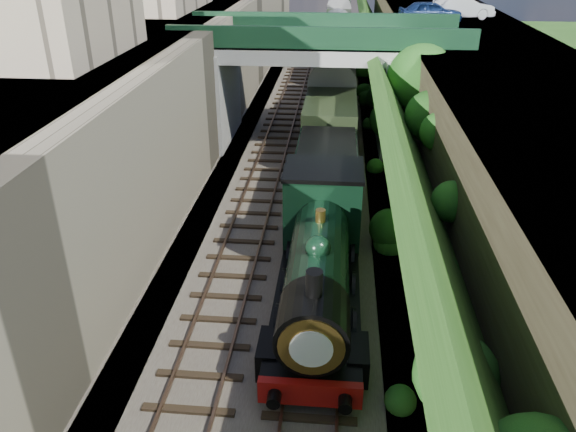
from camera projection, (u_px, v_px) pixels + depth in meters
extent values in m
cube|color=#473F38|center=(306.00, 166.00, 30.73)|extent=(10.00, 90.00, 0.20)
cube|color=#756B56|center=(203.00, 103.00, 29.64)|extent=(1.00, 90.00, 7.00)
cube|color=#262628|center=(139.00, 101.00, 29.93)|extent=(6.00, 90.00, 7.00)
cube|color=#262628|center=(493.00, 117.00, 28.58)|extent=(8.00, 90.00, 6.25)
cube|color=#1E4714|center=(403.00, 123.00, 29.14)|extent=(4.02, 90.00, 6.36)
sphere|color=#194C14|center=(456.00, 375.00, 13.10)|extent=(2.03, 2.03, 2.03)
sphere|color=#194C14|center=(435.00, 273.00, 16.75)|extent=(1.45, 1.45, 1.45)
sphere|color=#194C14|center=(452.00, 202.00, 18.36)|extent=(1.40, 1.40, 1.40)
sphere|color=#194C14|center=(389.00, 229.00, 22.31)|extent=(1.61, 1.61, 1.61)
sphere|color=#194C14|center=(440.00, 132.00, 23.03)|extent=(1.65, 1.65, 1.65)
sphere|color=#194C14|center=(430.00, 116.00, 25.22)|extent=(2.34, 2.34, 2.34)
sphere|color=#194C14|center=(421.00, 90.00, 29.00)|extent=(2.15, 2.15, 2.15)
sphere|color=#194C14|center=(390.00, 119.00, 31.52)|extent=(2.32, 2.32, 2.32)
sphere|color=#194C14|center=(396.00, 92.00, 33.82)|extent=(2.08, 2.08, 2.08)
sphere|color=#194C14|center=(379.00, 97.00, 37.33)|extent=(1.67, 1.67, 1.67)
sphere|color=#194C14|center=(367.00, 99.00, 40.68)|extent=(1.26, 1.26, 1.26)
sphere|color=#194C14|center=(375.00, 73.00, 43.25)|extent=(1.21, 1.21, 1.21)
sphere|color=#194C14|center=(397.00, 31.00, 44.68)|extent=(1.84, 1.84, 1.84)
sphere|color=#194C14|center=(363.00, 70.00, 49.59)|extent=(1.91, 1.91, 1.91)
cube|color=black|center=(270.00, 162.00, 30.83)|extent=(2.50, 90.00, 0.07)
cube|color=brown|center=(257.00, 160.00, 30.84)|extent=(0.08, 90.00, 0.14)
cube|color=brown|center=(283.00, 161.00, 30.73)|extent=(0.08, 90.00, 0.14)
cube|color=black|center=(328.00, 164.00, 30.57)|extent=(2.50, 90.00, 0.07)
cube|color=brown|center=(315.00, 162.00, 30.58)|extent=(0.08, 90.00, 0.14)
cube|color=brown|center=(342.00, 163.00, 30.47)|extent=(0.08, 90.00, 0.14)
cube|color=gray|center=(321.00, 48.00, 31.71)|extent=(16.00, 6.00, 0.90)
cube|color=#153C22|center=(319.00, 39.00, 28.75)|extent=(16.00, 0.30, 1.20)
cube|color=#153C22|center=(323.00, 23.00, 33.81)|extent=(16.00, 0.30, 1.20)
cube|color=gray|center=(219.00, 95.00, 33.49)|extent=(1.40, 6.40, 5.70)
cube|color=gray|center=(400.00, 100.00, 32.61)|extent=(2.40, 6.40, 5.70)
cube|color=gray|center=(60.00, 4.00, 22.15)|extent=(4.00, 8.00, 4.00)
cylinder|color=black|center=(416.00, 128.00, 29.88)|extent=(0.30, 0.30, 4.40)
sphere|color=#194C14|center=(421.00, 80.00, 28.70)|extent=(3.60, 3.60, 3.60)
sphere|color=#194C14|center=(428.00, 88.00, 29.64)|extent=(2.40, 2.40, 2.40)
imported|color=navy|center=(430.00, 12.00, 36.36)|extent=(4.30, 2.37, 1.39)
imported|color=silver|center=(461.00, 8.00, 37.96)|extent=(4.64, 2.85, 1.44)
cube|color=black|center=(317.00, 311.00, 18.27)|extent=(2.40, 8.40, 0.60)
cube|color=black|center=(319.00, 280.00, 18.91)|extent=(2.70, 10.00, 0.35)
cube|color=maroon|center=(310.00, 393.00, 14.42)|extent=(2.70, 0.25, 0.70)
cylinder|color=black|center=(319.00, 260.00, 17.61)|extent=(1.90, 5.60, 1.90)
cylinder|color=black|center=(313.00, 325.00, 14.68)|extent=(1.96, 1.80, 1.96)
cylinder|color=white|center=(311.00, 350.00, 13.81)|extent=(1.10, 0.05, 1.10)
cylinder|color=black|center=(314.00, 287.00, 14.14)|extent=(0.44, 0.44, 0.90)
sphere|color=black|center=(318.00, 248.00, 16.27)|extent=(0.76, 0.76, 0.76)
cylinder|color=#A57F33|center=(320.00, 217.00, 17.83)|extent=(0.32, 0.32, 0.50)
cube|color=black|center=(323.00, 206.00, 20.74)|extent=(2.75, 2.40, 2.80)
cube|color=black|center=(324.00, 169.00, 20.09)|extent=(2.85, 2.50, 0.15)
cube|color=black|center=(269.00, 354.00, 15.90)|extent=(0.60, 1.40, 0.90)
cube|color=black|center=(357.00, 359.00, 15.70)|extent=(0.60, 1.40, 0.90)
cube|color=black|center=(325.00, 204.00, 25.58)|extent=(2.30, 6.00, 0.50)
cube|color=black|center=(325.00, 199.00, 25.46)|extent=(2.60, 6.00, 0.50)
cube|color=black|center=(326.00, 175.00, 24.92)|extent=(2.70, 6.00, 2.40)
cube|color=black|center=(327.00, 148.00, 24.36)|extent=(2.50, 5.60, 0.20)
cube|color=black|center=(331.00, 122.00, 36.80)|extent=(2.30, 17.00, 0.40)
cube|color=black|center=(331.00, 119.00, 36.68)|extent=(2.50, 17.00, 0.50)
cube|color=black|center=(332.00, 96.00, 36.01)|extent=(2.80, 18.00, 2.70)
cube|color=slate|center=(333.00, 73.00, 35.33)|extent=(2.90, 18.00, 0.50)
cube|color=black|center=(336.00, 63.00, 53.50)|extent=(2.30, 17.00, 0.40)
cube|color=black|center=(336.00, 60.00, 53.39)|extent=(2.50, 17.00, 0.50)
cube|color=black|center=(337.00, 44.00, 52.71)|extent=(2.80, 18.00, 2.70)
cube|color=slate|center=(337.00, 28.00, 52.03)|extent=(2.90, 18.00, 0.50)
cube|color=black|center=(338.00, 32.00, 70.20)|extent=(2.30, 17.00, 0.40)
cube|color=black|center=(338.00, 30.00, 70.09)|extent=(2.50, 17.00, 0.50)
cube|color=black|center=(339.00, 17.00, 69.41)|extent=(2.80, 18.00, 2.70)
cube|color=slate|center=(339.00, 5.00, 68.74)|extent=(2.90, 18.00, 0.50)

